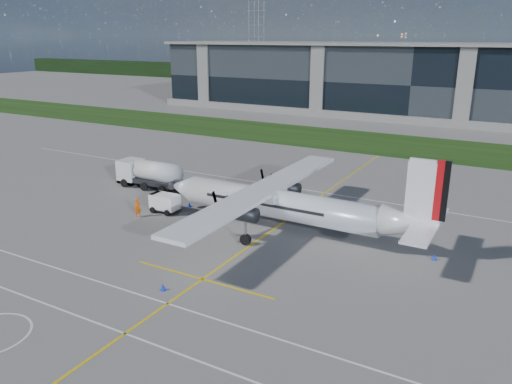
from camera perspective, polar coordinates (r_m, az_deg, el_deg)
ground at (r=78.02m, az=11.87°, el=4.47°), size 400.00×400.00×0.00m
grass_strip at (r=85.53m, az=13.53°, el=5.50°), size 400.00×18.00×0.04m
terminal_building at (r=115.36m, az=18.38°, el=11.86°), size 120.00×20.00×15.00m
tree_line at (r=174.76m, az=22.31°, el=11.59°), size 400.00×6.00×6.00m
pylon_west at (r=209.54m, az=0.04°, el=16.90°), size 9.00×4.60×30.00m
yellow_taxiway_centerline at (r=49.98m, az=4.50°, el=-2.52°), size 0.20×70.00×0.01m
white_lane_line at (r=33.89m, az=-18.53°, el=-13.72°), size 90.00×0.15×0.01m
turboprop_aircraft at (r=43.98m, az=3.75°, el=0.33°), size 26.45×27.43×8.23m
fuel_tanker_truck at (r=59.63m, az=-12.47°, el=2.06°), size 8.66×2.81×3.25m
baggage_tug at (r=50.98m, az=-10.37°, el=-1.27°), size 3.07×1.84×1.84m
ground_crew_person at (r=50.14m, az=-13.37°, el=-1.60°), size 0.94×1.06×2.15m
safety_cone_nose_port at (r=50.59m, az=-10.28°, el=-2.21°), size 0.36×0.36×0.50m
safety_cone_portwing at (r=36.05m, az=-10.57°, el=-10.62°), size 0.36×0.36×0.50m
safety_cone_fwd at (r=52.69m, az=-11.30°, el=-1.47°), size 0.36×0.36×0.50m
safety_cone_nose_stbd at (r=52.33m, az=-7.63°, el=-1.41°), size 0.36×0.36×0.50m
safety_cone_tail at (r=42.32m, az=19.70°, el=-7.01°), size 0.36×0.36×0.50m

